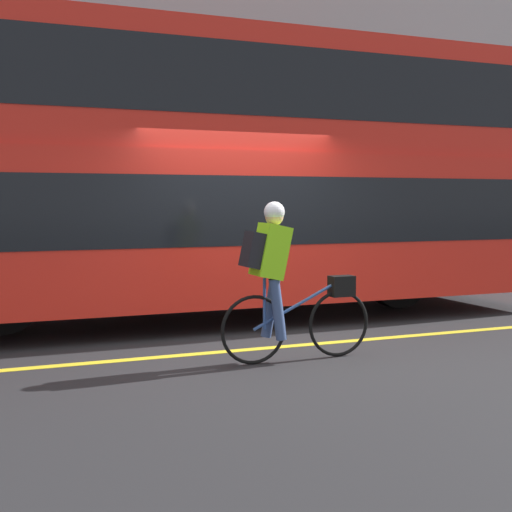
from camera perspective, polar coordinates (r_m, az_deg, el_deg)
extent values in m
plane|color=#232326|center=(8.11, 0.80, -7.37)|extent=(80.00, 80.00, 0.00)
cube|color=yellow|center=(8.09, 0.85, -7.37)|extent=(50.00, 0.14, 0.01)
cube|color=gray|center=(13.46, -8.74, -2.37)|extent=(60.00, 1.72, 0.15)
cube|color=#9E9EA3|center=(14.54, -9.88, 13.61)|extent=(60.00, 0.30, 7.99)
cylinder|color=black|center=(11.32, 11.20, -1.29)|extent=(1.09, 0.30, 1.09)
cylinder|color=black|center=(9.47, -19.71, -2.57)|extent=(1.09, 0.30, 1.09)
cube|color=red|center=(9.97, -2.86, 2.38)|extent=(9.39, 2.54, 1.95)
cube|color=black|center=(9.96, -2.86, 3.73)|extent=(9.01, 2.56, 0.86)
cube|color=red|center=(10.06, -2.90, 12.47)|extent=(9.39, 2.44, 1.57)
cube|color=black|center=(10.07, -2.90, 12.91)|extent=(9.01, 2.46, 0.88)
torus|color=black|center=(7.67, 6.64, -5.38)|extent=(0.71, 0.04, 0.71)
torus|color=black|center=(7.25, -0.18, -5.92)|extent=(0.71, 0.04, 0.71)
cylinder|color=#2D4C8C|center=(7.41, 3.33, -3.92)|extent=(0.99, 0.03, 0.48)
cylinder|color=#2D4C8C|center=(7.25, 0.68, -3.83)|extent=(0.03, 0.03, 0.52)
cube|color=black|center=(7.62, 6.86, -2.40)|extent=(0.26, 0.16, 0.22)
cube|color=#8CE019|center=(7.22, 1.18, 0.38)|extent=(0.37, 0.32, 0.58)
cube|color=black|center=(7.15, -0.29, 0.50)|extent=(0.21, 0.26, 0.38)
cylinder|color=#384C7A|center=(7.39, 1.18, -4.10)|extent=(0.22, 0.11, 0.64)
cylinder|color=#384C7A|center=(7.22, 1.75, -4.29)|extent=(0.20, 0.11, 0.64)
sphere|color=tan|center=(7.22, 1.47, 3.20)|extent=(0.19, 0.19, 0.19)
sphere|color=silver|center=(7.22, 1.48, 3.54)|extent=(0.21, 0.21, 0.21)
cylinder|color=#194C23|center=(15.93, 13.41, 0.68)|extent=(0.51, 0.51, 1.00)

